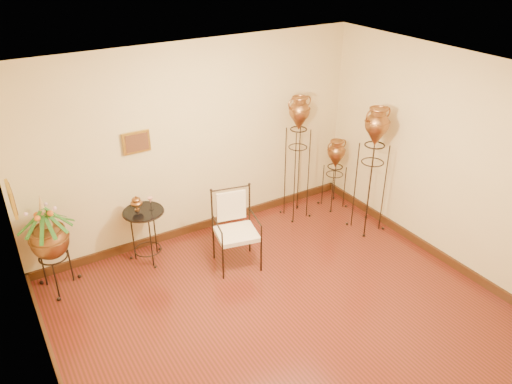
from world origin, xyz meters
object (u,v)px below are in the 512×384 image
amphora_mid (372,170)px  planter_urn (49,237)px  armchair (237,231)px  side_table (146,234)px  amphora_tall (297,157)px

amphora_mid → planter_urn: (-4.30, 0.92, -0.21)m
planter_urn → armchair: bearing=-18.9°
armchair → side_table: armchair is taller
amphora_mid → side_table: bearing=163.6°
armchair → side_table: 1.24m
amphora_mid → side_table: size_ratio=1.98×
amphora_tall → planter_urn: bearing=179.0°
planter_urn → side_table: (1.18, 0.00, -0.36)m
planter_urn → amphora_mid: bearing=-12.0°
planter_urn → armchair: planter_urn is taller
amphora_tall → planter_urn: (-3.60, 0.06, -0.24)m
amphora_tall → amphora_mid: amphora_tall is taller
planter_urn → side_table: planter_urn is taller
amphora_tall → planter_urn: size_ratio=1.44×
amphora_tall → side_table: 2.49m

